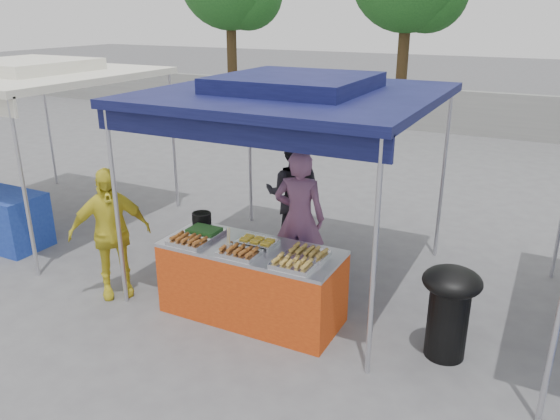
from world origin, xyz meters
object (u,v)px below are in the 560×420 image
at_px(customer_person, 110,233).
at_px(cooking_pot, 202,218).
at_px(wok_burner, 449,305).
at_px(vendor_table, 251,282).
at_px(helper_man, 293,195).
at_px(vendor_woman, 299,218).

bearing_deg(customer_person, cooking_pot, -10.61).
xyz_separation_m(wok_burner, customer_person, (-3.84, -0.53, 0.23)).
bearing_deg(customer_person, vendor_table, -37.36).
bearing_deg(customer_person, wok_burner, -39.41).
height_order(cooking_pot, helper_man, helper_man).
xyz_separation_m(helper_man, customer_person, (-1.35, -2.17, -0.04)).
bearing_deg(vendor_woman, customer_person, 22.19).
bearing_deg(customer_person, vendor_woman, -12.20).
distance_m(vendor_table, vendor_woman, 1.10).
bearing_deg(cooking_pot, vendor_table, -21.26).
distance_m(cooking_pot, helper_man, 1.61).
bearing_deg(vendor_table, cooking_pot, 158.74).
relative_size(wok_burner, helper_man, 0.58).
distance_m(wok_burner, customer_person, 3.88).
xyz_separation_m(vendor_woman, helper_man, (-0.50, 0.87, -0.03)).
distance_m(vendor_table, cooking_pot, 1.06).
height_order(cooking_pot, wok_burner, cooking_pot).
bearing_deg(cooking_pot, helper_man, 72.30).
xyz_separation_m(cooking_pot, vendor_woman, (0.99, 0.66, -0.05)).
xyz_separation_m(vendor_table, cooking_pot, (-0.87, 0.34, 0.49)).
relative_size(vendor_table, wok_burner, 2.08).
bearing_deg(cooking_pot, wok_burner, -2.26).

